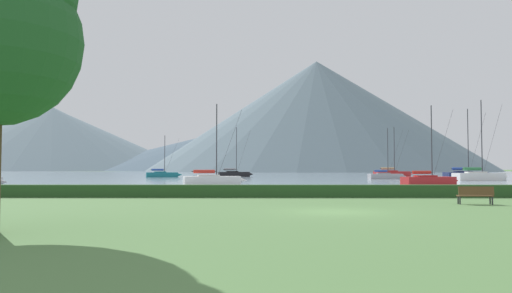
# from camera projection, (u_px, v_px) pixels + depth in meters

# --- Properties ---
(ground_plane) EXTENTS (1000.00, 1000.00, 0.00)m
(ground_plane) POSITION_uv_depth(u_px,v_px,m) (336.00, 212.00, 21.63)
(ground_plane) COLOR #517A42
(harbor_water) EXTENTS (320.00, 246.00, 0.00)m
(harbor_water) POSITION_uv_depth(u_px,v_px,m) (270.00, 174.00, 158.50)
(harbor_water) COLOR #8499A8
(harbor_water) RESTS_ON ground_plane
(hedge_line) EXTENTS (80.00, 1.20, 0.81)m
(hedge_line) POSITION_uv_depth(u_px,v_px,m) (310.00, 191.00, 32.63)
(hedge_line) COLOR #284C23
(hedge_line) RESTS_ON ground_plane
(sailboat_slip_0) EXTENTS (6.74, 2.49, 8.91)m
(sailboat_slip_0) POSITION_uv_depth(u_px,v_px,m) (386.00, 176.00, 85.89)
(sailboat_slip_0) COLOR #9E9EA3
(sailboat_slip_0) RESTS_ON harbor_water
(sailboat_slip_1) EXTENTS (8.69, 3.49, 12.30)m
(sailboat_slip_1) POSITION_uv_depth(u_px,v_px,m) (479.00, 176.00, 74.78)
(sailboat_slip_1) COLOR white
(sailboat_slip_1) RESTS_ON harbor_water
(sailboat_slip_3) EXTENTS (6.96, 3.20, 9.08)m
(sailboat_slip_3) POSITION_uv_depth(u_px,v_px,m) (429.00, 180.00, 56.07)
(sailboat_slip_3) COLOR red
(sailboat_slip_3) RESTS_ON harbor_water
(sailboat_slip_6) EXTENTS (8.67, 3.28, 12.61)m
(sailboat_slip_6) POSITION_uv_depth(u_px,v_px,m) (466.00, 175.00, 88.67)
(sailboat_slip_6) COLOR navy
(sailboat_slip_6) RESTS_ON harbor_water
(sailboat_slip_9) EXTENTS (7.41, 3.65, 9.19)m
(sailboat_slip_9) POSITION_uv_depth(u_px,v_px,m) (213.00, 180.00, 55.67)
(sailboat_slip_9) COLOR white
(sailboat_slip_9) RESTS_ON harbor_water
(sailboat_slip_10) EXTENTS (7.96, 3.79, 10.97)m
(sailboat_slip_10) POSITION_uv_depth(u_px,v_px,m) (234.00, 174.00, 108.76)
(sailboat_slip_10) COLOR black
(sailboat_slip_10) RESTS_ON harbor_water
(sailboat_slip_11) EXTENTS (8.92, 4.36, 10.76)m
(sailboat_slip_11) POSITION_uv_depth(u_px,v_px,m) (392.00, 174.00, 106.34)
(sailboat_slip_11) COLOR red
(sailboat_slip_11) RESTS_ON harbor_water
(sailboat_slip_12) EXTENTS (7.56, 3.90, 8.74)m
(sailboat_slip_12) POSITION_uv_depth(u_px,v_px,m) (162.00, 174.00, 102.96)
(sailboat_slip_12) COLOR #19707A
(sailboat_slip_12) RESTS_ON harbor_water
(park_bench_near_path) EXTENTS (1.84, 0.65, 0.95)m
(park_bench_near_path) POSITION_uv_depth(u_px,v_px,m) (475.00, 194.00, 26.09)
(park_bench_near_path) COLOR brown
(park_bench_near_path) RESTS_ON ground_plane
(distant_hill_west_ridge) EXTENTS (279.64, 279.64, 35.99)m
(distant_hill_west_ridge) POSITION_uv_depth(u_px,v_px,m) (242.00, 149.00, 413.38)
(distant_hill_west_ridge) COLOR #425666
(distant_hill_west_ridge) RESTS_ON ground_plane
(distant_hill_central_peak) EXTENTS (209.99, 209.99, 68.81)m
(distant_hill_central_peak) POSITION_uv_depth(u_px,v_px,m) (317.00, 116.00, 308.39)
(distant_hill_central_peak) COLOR slate
(distant_hill_central_peak) RESTS_ON ground_plane
(distant_hill_east_ridge) EXTENTS (274.51, 274.51, 69.66)m
(distant_hill_east_ridge) POSITION_uv_depth(u_px,v_px,m) (22.00, 131.00, 437.02)
(distant_hill_east_ridge) COLOR slate
(distant_hill_east_ridge) RESTS_ON ground_plane
(distant_hill_far_shoulder) EXTENTS (221.97, 221.97, 49.12)m
(distant_hill_far_shoulder) POSITION_uv_depth(u_px,v_px,m) (52.00, 139.00, 387.13)
(distant_hill_far_shoulder) COLOR slate
(distant_hill_far_shoulder) RESTS_ON ground_plane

